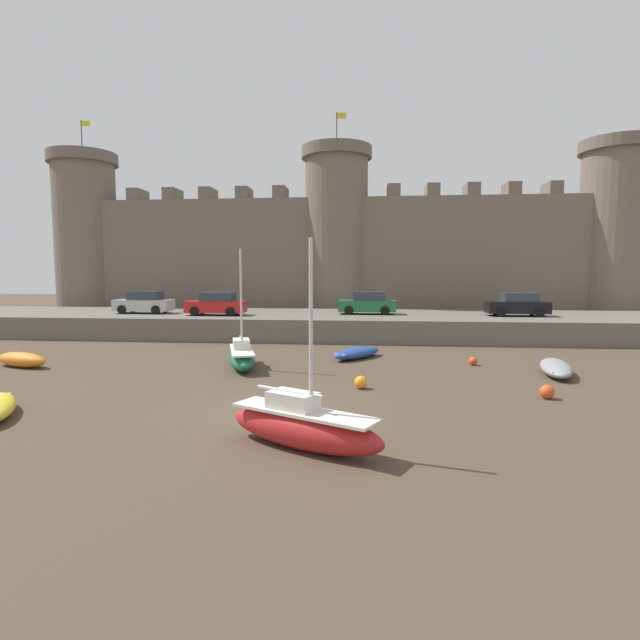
{
  "coord_description": "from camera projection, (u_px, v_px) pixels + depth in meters",
  "views": [
    {
      "loc": [
        2.99,
        -15.56,
        4.56
      ],
      "look_at": [
        0.9,
        5.59,
        2.5
      ],
      "focal_mm": 28.0,
      "sensor_mm": 36.0,
      "label": 1
    }
  ],
  "objects": [
    {
      "name": "ground_plane",
      "position": [
        275.0,
        413.0,
        16.14
      ],
      "size": [
        160.0,
        160.0,
        0.0
      ],
      "primitive_type": "plane",
      "color": "#4C3D2D"
    },
    {
      "name": "quay_road",
      "position": [
        328.0,
        324.0,
        36.34
      ],
      "size": [
        59.46,
        10.0,
        1.51
      ],
      "primitive_type": "cube",
      "color": "#666059",
      "rests_on": "ground"
    },
    {
      "name": "castle",
      "position": [
        336.0,
        247.0,
        44.92
      ],
      "size": [
        53.68,
        6.23,
        18.52
      ],
      "color": "#706354",
      "rests_on": "ground"
    },
    {
      "name": "rowboat_midflat_centre",
      "position": [
        556.0,
        367.0,
        22.14
      ],
      "size": [
        2.08,
        4.13,
        0.62
      ],
      "color": "gray",
      "rests_on": "ground"
    },
    {
      "name": "rowboat_near_channel_left",
      "position": [
        357.0,
        353.0,
        26.28
      ],
      "size": [
        3.01,
        3.49,
        0.59
      ],
      "color": "#234793",
      "rests_on": "ground"
    },
    {
      "name": "rowboat_near_channel_right",
      "position": [
        22.0,
        359.0,
        23.92
      ],
      "size": [
        3.24,
        1.93,
        0.71
      ],
      "color": "orange",
      "rests_on": "ground"
    },
    {
      "name": "sailboat_foreground_centre",
      "position": [
        242.0,
        356.0,
        23.65
      ],
      "size": [
        2.43,
        4.54,
        5.62
      ],
      "color": "#1E6B47",
      "rests_on": "ground"
    },
    {
      "name": "sailboat_foreground_left",
      "position": [
        303.0,
        426.0,
        12.85
      ],
      "size": [
        4.6,
        3.12,
        5.4
      ],
      "color": "red",
      "rests_on": "ground"
    },
    {
      "name": "mooring_buoy_near_shore",
      "position": [
        473.0,
        361.0,
        24.37
      ],
      "size": [
        0.41,
        0.41,
        0.41
      ],
      "primitive_type": "sphere",
      "color": "#E04C1E",
      "rests_on": "ground"
    },
    {
      "name": "mooring_buoy_off_centre",
      "position": [
        361.0,
        382.0,
        19.47
      ],
      "size": [
        0.51,
        0.51,
        0.51
      ],
      "primitive_type": "sphere",
      "color": "orange",
      "rests_on": "ground"
    },
    {
      "name": "mooring_buoy_near_channel",
      "position": [
        547.0,
        392.0,
        17.94
      ],
      "size": [
        0.51,
        0.51,
        0.51
      ],
      "primitive_type": "sphere",
      "color": "#E04C1E",
      "rests_on": "ground"
    },
    {
      "name": "car_quay_west",
      "position": [
        144.0,
        303.0,
        36.65
      ],
      "size": [
        4.1,
        1.89,
        1.62
      ],
      "color": "#B2B5B7",
      "rests_on": "quay_road"
    },
    {
      "name": "car_quay_centre_east",
      "position": [
        216.0,
        304.0,
        35.05
      ],
      "size": [
        4.1,
        1.89,
        1.62
      ],
      "color": "red",
      "rests_on": "quay_road"
    },
    {
      "name": "car_quay_centre_west",
      "position": [
        518.0,
        305.0,
        34.37
      ],
      "size": [
        4.1,
        1.89,
        1.62
      ],
      "color": "black",
      "rests_on": "quay_road"
    },
    {
      "name": "car_quay_east",
      "position": [
        368.0,
        303.0,
        35.94
      ],
      "size": [
        4.1,
        1.89,
        1.62
      ],
      "color": "#1E6638",
      "rests_on": "quay_road"
    }
  ]
}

